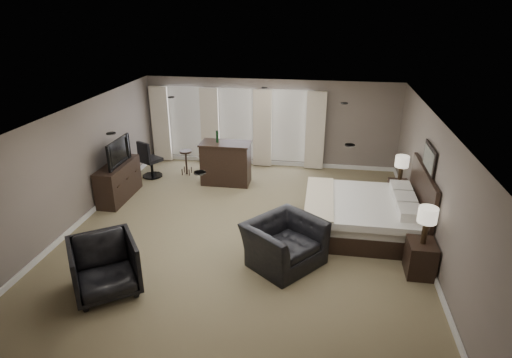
# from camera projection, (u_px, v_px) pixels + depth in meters

# --- Properties ---
(room) EXTENTS (7.60, 8.60, 2.64)m
(room) POSITION_uv_depth(u_px,v_px,m) (243.00, 177.00, 8.85)
(room) COLOR #786B4C
(room) RESTS_ON ground
(window_bay) EXTENTS (5.25, 0.20, 2.30)m
(window_bay) POSITION_uv_depth(u_px,v_px,m) (236.00, 126.00, 12.78)
(window_bay) COLOR silver
(window_bay) RESTS_ON room
(bed) EXTENTS (2.36, 2.25, 1.50)m
(bed) POSITION_uv_depth(u_px,v_px,m) (367.00, 200.00, 9.09)
(bed) COLOR silver
(bed) RESTS_ON ground
(nightstand_near) EXTENTS (0.49, 0.60, 0.65)m
(nightstand_near) POSITION_uv_depth(u_px,v_px,m) (420.00, 258.00, 7.80)
(nightstand_near) COLOR black
(nightstand_near) RESTS_ON ground
(nightstand_far) EXTENTS (0.46, 0.57, 0.62)m
(nightstand_far) POSITION_uv_depth(u_px,v_px,m) (398.00, 194.00, 10.45)
(nightstand_far) COLOR black
(nightstand_far) RESTS_ON ground
(lamp_near) EXTENTS (0.34, 0.34, 0.70)m
(lamp_near) POSITION_uv_depth(u_px,v_px,m) (426.00, 226.00, 7.54)
(lamp_near) COLOR beige
(lamp_near) RESTS_ON nightstand_near
(lamp_far) EXTENTS (0.32, 0.32, 0.67)m
(lamp_far) POSITION_uv_depth(u_px,v_px,m) (401.00, 169.00, 10.20)
(lamp_far) COLOR beige
(lamp_far) RESTS_ON nightstand_far
(wall_art) EXTENTS (0.04, 0.96, 0.56)m
(wall_art) POSITION_uv_depth(u_px,v_px,m) (429.00, 159.00, 8.54)
(wall_art) COLOR slate
(wall_art) RESTS_ON room
(dresser) EXTENTS (0.51, 1.58, 0.92)m
(dresser) POSITION_uv_depth(u_px,v_px,m) (119.00, 181.00, 10.78)
(dresser) COLOR black
(dresser) RESTS_ON ground
(tv) EXTENTS (0.65, 1.14, 0.15)m
(tv) POSITION_uv_depth(u_px,v_px,m) (116.00, 161.00, 10.58)
(tv) COLOR black
(tv) RESTS_ON dresser
(armchair_near) EXTENTS (1.51, 1.58, 1.17)m
(armchair_near) POSITION_uv_depth(u_px,v_px,m) (284.00, 236.00, 8.02)
(armchair_near) COLOR black
(armchair_near) RESTS_ON ground
(armchair_far) EXTENTS (1.43, 1.41, 1.08)m
(armchair_far) POSITION_uv_depth(u_px,v_px,m) (104.00, 264.00, 7.24)
(armchair_far) COLOR black
(armchair_far) RESTS_ON ground
(bar_counter) EXTENTS (1.35, 0.70, 1.18)m
(bar_counter) POSITION_uv_depth(u_px,v_px,m) (226.00, 163.00, 11.63)
(bar_counter) COLOR black
(bar_counter) RESTS_ON ground
(bar_stool_left) EXTENTS (0.43, 0.43, 0.72)m
(bar_stool_left) POSITION_uv_depth(u_px,v_px,m) (186.00, 162.00, 12.33)
(bar_stool_left) COLOR black
(bar_stool_left) RESTS_ON ground
(bar_stool_right) EXTENTS (0.39, 0.39, 0.78)m
(bar_stool_right) POSITION_uv_depth(u_px,v_px,m) (235.00, 171.00, 11.60)
(bar_stool_right) COLOR black
(bar_stool_right) RESTS_ON ground
(desk_chair) EXTENTS (0.75, 0.75, 1.09)m
(desk_chair) POSITION_uv_depth(u_px,v_px,m) (151.00, 159.00, 12.07)
(desk_chair) COLOR black
(desk_chair) RESTS_ON ground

